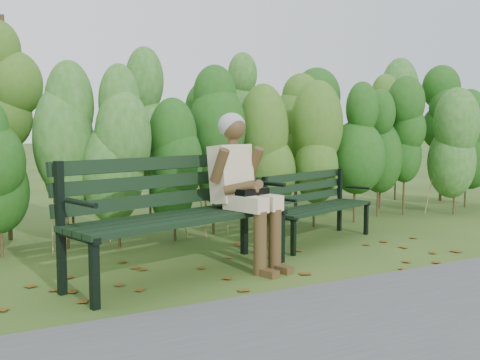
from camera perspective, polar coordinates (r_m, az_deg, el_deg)
name	(u,v)px	position (r m, az deg, el deg)	size (l,w,h in m)	color
ground	(257,261)	(5.40, 1.78, -8.27)	(80.00, 80.00, 0.00)	#2B4918
footpath	(439,337)	(3.74, 19.56, -14.80)	(60.00, 2.50, 0.01)	#474749
hedge_band	(181,128)	(6.91, -5.99, 5.25)	(11.04, 1.67, 2.42)	#47381E
leaf_litter	(298,265)	(5.28, 5.89, -8.57)	(5.89, 2.27, 0.01)	brown
bench_left	(175,206)	(4.85, -6.67, -2.60)	(2.15, 1.20, 1.02)	black
bench_right	(313,201)	(6.31, 7.43, -2.13)	(1.61, 1.00, 0.77)	black
seated_woman	(242,179)	(5.08, 0.22, 0.08)	(0.58, 0.84, 1.41)	beige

